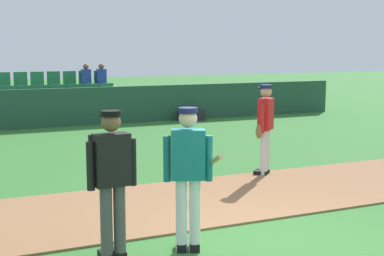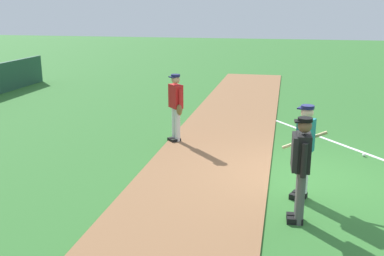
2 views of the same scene
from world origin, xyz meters
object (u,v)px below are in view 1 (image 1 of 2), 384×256
at_px(batter_teal_jersey, 189,173).
at_px(runner_red_jersey, 265,126).
at_px(umpire_home_plate, 111,177).
at_px(equipment_bag, 191,116).

bearing_deg(batter_teal_jersey, runner_red_jersey, 46.00).
xyz_separation_m(batter_teal_jersey, umpire_home_plate, (-0.92, 0.09, 0.03)).
bearing_deg(runner_red_jersey, umpire_home_plate, -142.46).
relative_size(batter_teal_jersey, umpire_home_plate, 1.00).
distance_m(runner_red_jersey, equipment_bag, 8.35).
height_order(umpire_home_plate, runner_red_jersey, same).
xyz_separation_m(runner_red_jersey, equipment_bag, (2.09, 8.05, -0.78)).
height_order(umpire_home_plate, equipment_bag, umpire_home_plate).
bearing_deg(runner_red_jersey, batter_teal_jersey, -134.00).
bearing_deg(runner_red_jersey, equipment_bag, 75.43).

